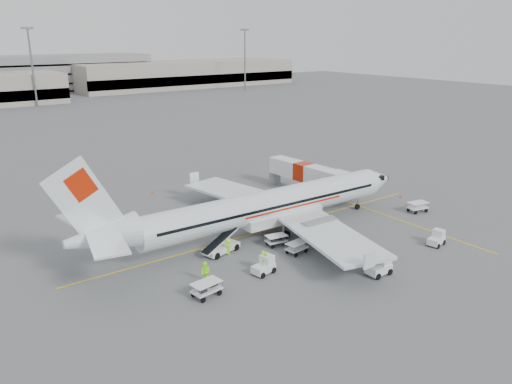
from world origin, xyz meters
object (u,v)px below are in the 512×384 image
(belt_loader, at_px, (221,240))
(tug_mid, at_px, (379,265))
(tug_fore, at_px, (436,238))
(aircraft, at_px, (270,185))
(jet_bridge, at_px, (304,178))
(tug_aft, at_px, (263,265))

(belt_loader, height_order, tug_mid, belt_loader)
(belt_loader, distance_m, tug_fore, 21.38)
(belt_loader, bearing_deg, tug_fore, -44.57)
(aircraft, distance_m, jet_bridge, 15.61)
(jet_bridge, relative_size, tug_fore, 7.65)
(jet_bridge, relative_size, tug_mid, 6.69)
(belt_loader, bearing_deg, tug_aft, -97.32)
(jet_bridge, bearing_deg, tug_mid, -120.20)
(belt_loader, height_order, tug_aft, belt_loader)
(aircraft, relative_size, tug_mid, 17.20)
(belt_loader, relative_size, tug_fore, 2.52)
(aircraft, bearing_deg, tug_fore, -46.06)
(jet_bridge, distance_m, tug_fore, 21.25)
(belt_loader, xyz_separation_m, tug_fore, (18.24, -11.14, -0.58))
(tug_aft, bearing_deg, tug_fore, -26.46)
(aircraft, xyz_separation_m, tug_fore, (11.34, -12.38, -4.57))
(tug_fore, relative_size, tug_aft, 0.95)
(tug_mid, xyz_separation_m, tug_aft, (-8.00, 6.12, -0.07))
(aircraft, bearing_deg, jet_bridge, 36.71)
(tug_mid, distance_m, tug_aft, 10.08)
(jet_bridge, relative_size, tug_aft, 7.27)
(jet_bridge, height_order, tug_aft, jet_bridge)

